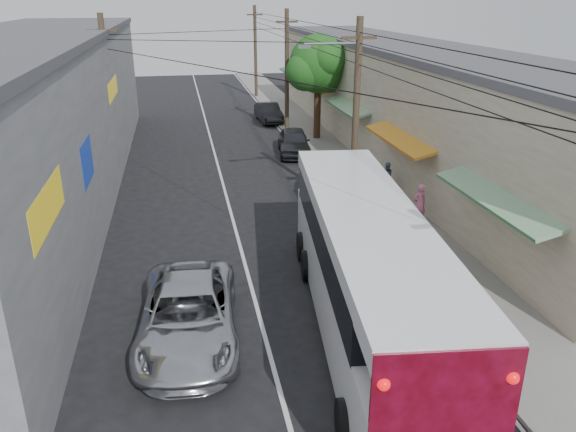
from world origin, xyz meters
name	(u,v)px	position (x,y,z in m)	size (l,w,h in m)	color
sidewalk	(337,164)	(6.50, 20.00, 0.06)	(3.00, 80.00, 0.12)	slate
building_right	(404,99)	(10.99, 22.00, 3.15)	(7.09, 40.00, 6.25)	beige
building_left	(30,117)	(-8.50, 18.00, 3.65)	(7.20, 36.00, 7.25)	gray
utility_poles	(276,90)	(3.13, 20.33, 4.13)	(11.80, 45.28, 8.00)	#473828
street_tree	(319,66)	(6.87, 26.02, 4.67)	(4.40, 4.00, 6.60)	#3F2B19
coach_bus	(365,268)	(2.79, 4.10, 1.84)	(3.94, 12.51, 3.55)	white
jeepney	(188,315)	(-2.02, 4.34, 0.78)	(2.59, 5.62, 1.56)	silver
parked_suv	(339,192)	(4.60, 13.00, 0.89)	(2.49, 6.11, 1.77)	#9E9EA5
parked_car_mid	(294,142)	(4.60, 22.67, 0.75)	(1.78, 4.42, 1.51)	#26262B
parked_car_far	(269,112)	(4.60, 32.08, 0.68)	(1.44, 4.13, 1.36)	black
pedestrian_near	(419,204)	(7.31, 10.80, 0.95)	(0.61, 0.40, 1.66)	pink
pedestrian_far	(386,177)	(7.44, 14.91, 0.82)	(0.68, 0.53, 1.40)	#84A0C1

